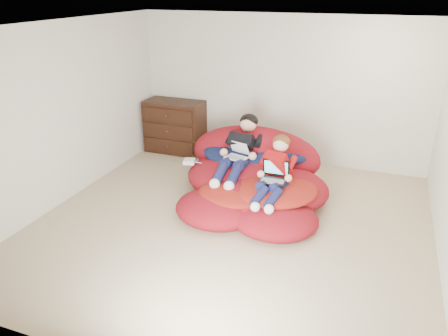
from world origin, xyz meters
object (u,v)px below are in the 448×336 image
(laptop_white, at_px, (237,153))
(laptop_black, at_px, (274,175))
(dresser, at_px, (175,127))
(beanbag_pile, at_px, (253,178))
(younger_boy, at_px, (275,169))
(older_boy, at_px, (241,147))

(laptop_white, distance_m, laptop_black, 0.80)
(dresser, relative_size, beanbag_pile, 0.44)
(dresser, bearing_deg, younger_boy, -35.54)
(older_boy, xyz_separation_m, laptop_black, (0.67, -0.58, -0.11))
(beanbag_pile, xyz_separation_m, younger_boy, (0.42, -0.39, 0.36))
(dresser, height_order, laptop_white, dresser)
(older_boy, height_order, laptop_black, older_boy)
(laptop_black, bearing_deg, beanbag_pile, 133.33)
(dresser, relative_size, younger_boy, 1.00)
(dresser, distance_m, younger_boy, 2.87)
(dresser, distance_m, laptop_white, 2.11)
(older_boy, bearing_deg, laptop_white, -90.00)
(laptop_white, bearing_deg, beanbag_pile, 2.75)
(laptop_black, bearing_deg, older_boy, 139.01)
(younger_boy, distance_m, laptop_black, 0.08)
(beanbag_pile, relative_size, younger_boy, 2.27)
(younger_boy, bearing_deg, laptop_white, 150.37)
(dresser, bearing_deg, beanbag_pile, -33.70)
(dresser, bearing_deg, older_boy, -34.43)
(beanbag_pile, xyz_separation_m, laptop_black, (0.42, -0.45, 0.29))
(beanbag_pile, height_order, younger_boy, younger_boy)
(dresser, height_order, younger_boy, younger_boy)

